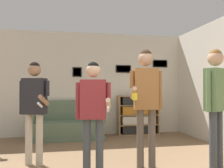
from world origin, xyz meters
The scene contains 9 objects.
wall_back centered at (0.00, 4.43, 1.35)m, with size 7.53×0.08×2.70m.
couch centered at (-0.55, 4.02, 0.30)m, with size 1.74×0.80×0.91m.
bookshelf centered at (1.30, 4.21, 0.51)m, with size 1.09×0.30×1.03m.
person_player_foreground_left centered at (-1.11, 1.97, 1.00)m, with size 0.48×0.55×1.64m.
person_player_foreground_center centered at (-0.23, 1.34, 0.97)m, with size 0.49×0.50×1.59m.
person_watcher_holding_cup centered at (0.60, 1.49, 1.13)m, with size 0.54×0.43×1.81m.
person_spectator_near_bookshelf centered at (1.56, 1.14, 1.12)m, with size 0.44×0.35×1.80m.
bottle_on_floor centered at (-1.10, 3.38, 0.09)m, with size 0.07×0.07×0.23m.
drinking_cup centered at (1.55, 4.21, 1.09)m, with size 0.09×0.09×0.12m.
Camera 1 is at (-0.65, -2.17, 1.20)m, focal length 40.00 mm.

